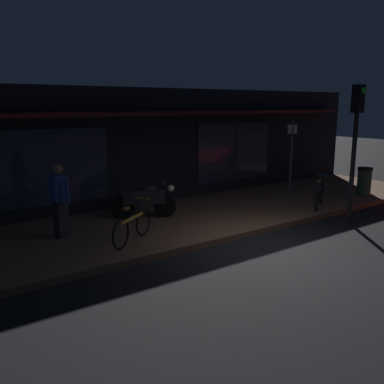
# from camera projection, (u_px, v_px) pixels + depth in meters

# --- Properties ---
(ground_plane) EXTENTS (60.00, 60.00, 0.00)m
(ground_plane) POSITION_uv_depth(u_px,v_px,m) (275.00, 250.00, 9.12)
(ground_plane) COLOR black
(sidewalk_slab) EXTENTS (18.00, 4.00, 0.15)m
(sidewalk_slab) POSITION_uv_depth(u_px,v_px,m) (194.00, 217.00, 11.48)
(sidewalk_slab) COLOR brown
(sidewalk_slab) RESTS_ON ground_plane
(storefront_building) EXTENTS (18.00, 3.30, 3.60)m
(storefront_building) POSITION_uv_depth(u_px,v_px,m) (133.00, 145.00, 13.81)
(storefront_building) COLOR black
(storefront_building) RESTS_ON ground_plane
(motorcycle) EXTENTS (1.57, 0.92, 0.97)m
(motorcycle) POSITION_uv_depth(u_px,v_px,m) (145.00, 200.00, 11.06)
(motorcycle) COLOR black
(motorcycle) RESTS_ON sidewalk_slab
(bicycle_parked) EXTENTS (1.46, 0.86, 0.91)m
(bicycle_parked) POSITION_uv_depth(u_px,v_px,m) (319.00, 195.00, 12.26)
(bicycle_parked) COLOR black
(bicycle_parked) RESTS_ON sidewalk_slab
(bicycle_extra) EXTENTS (1.42, 0.93, 0.91)m
(bicycle_extra) POSITION_uv_depth(u_px,v_px,m) (132.00, 226.00, 9.11)
(bicycle_extra) COLOR black
(bicycle_extra) RESTS_ON sidewalk_slab
(person_photographer) EXTENTS (0.43, 0.60, 1.67)m
(person_photographer) POSITION_uv_depth(u_px,v_px,m) (60.00, 199.00, 9.36)
(person_photographer) COLOR #28232D
(person_photographer) RESTS_ON sidewalk_slab
(sign_post) EXTENTS (0.44, 0.09, 2.40)m
(sign_post) POSITION_uv_depth(u_px,v_px,m) (291.00, 153.00, 14.21)
(sign_post) COLOR #47474C
(sign_post) RESTS_ON sidewalk_slab
(trash_bin) EXTENTS (0.48, 0.48, 0.93)m
(trash_bin) POSITION_uv_depth(u_px,v_px,m) (364.00, 181.00, 13.82)
(trash_bin) COLOR #2D4C33
(trash_bin) RESTS_ON sidewalk_slab
(traffic_light_pole) EXTENTS (0.24, 0.33, 3.60)m
(traffic_light_pole) POSITION_uv_depth(u_px,v_px,m) (356.00, 130.00, 10.73)
(traffic_light_pole) COLOR black
(traffic_light_pole) RESTS_ON ground_plane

